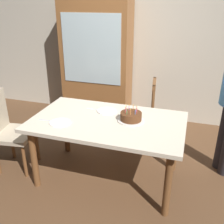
{
  "coord_description": "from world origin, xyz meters",
  "views": [
    {
      "loc": [
        0.79,
        -2.33,
        1.91
      ],
      "look_at": [
        0.05,
        0.0,
        0.83
      ],
      "focal_mm": 41.4,
      "sensor_mm": 36.0,
      "label": 1
    }
  ],
  "objects_px": {
    "plate_near_celebrant": "(60,123)",
    "chair_spindle_back": "(139,116)",
    "chair_upholstered": "(7,127)",
    "plate_far_side": "(107,111)",
    "china_cabinet": "(97,63)",
    "dining_table": "(108,127)",
    "birthday_cake": "(131,117)"
  },
  "relations": [
    {
      "from": "plate_far_side",
      "to": "chair_spindle_back",
      "type": "height_order",
      "value": "chair_spindle_back"
    },
    {
      "from": "chair_spindle_back",
      "to": "chair_upholstered",
      "type": "relative_size",
      "value": 1.0
    },
    {
      "from": "plate_far_side",
      "to": "dining_table",
      "type": "bearing_deg",
      "value": -69.45
    },
    {
      "from": "dining_table",
      "to": "birthday_cake",
      "type": "relative_size",
      "value": 5.74
    },
    {
      "from": "chair_spindle_back",
      "to": "chair_upholstered",
      "type": "xyz_separation_m",
      "value": [
        -1.38,
        -0.95,
        0.07
      ]
    },
    {
      "from": "dining_table",
      "to": "chair_upholstered",
      "type": "bearing_deg",
      "value": -173.02
    },
    {
      "from": "plate_far_side",
      "to": "chair_spindle_back",
      "type": "relative_size",
      "value": 0.23
    },
    {
      "from": "plate_far_side",
      "to": "chair_upholstered",
      "type": "height_order",
      "value": "chair_upholstered"
    },
    {
      "from": "plate_far_side",
      "to": "chair_spindle_back",
      "type": "bearing_deg",
      "value": 65.72
    },
    {
      "from": "chair_spindle_back",
      "to": "plate_near_celebrant",
      "type": "bearing_deg",
      "value": -121.67
    },
    {
      "from": "birthday_cake",
      "to": "china_cabinet",
      "type": "bearing_deg",
      "value": 122.24
    },
    {
      "from": "birthday_cake",
      "to": "plate_near_celebrant",
      "type": "distance_m",
      "value": 0.73
    },
    {
      "from": "plate_near_celebrant",
      "to": "chair_upholstered",
      "type": "height_order",
      "value": "chair_upholstered"
    },
    {
      "from": "dining_table",
      "to": "plate_far_side",
      "type": "bearing_deg",
      "value": 110.55
    },
    {
      "from": "dining_table",
      "to": "chair_upholstered",
      "type": "distance_m",
      "value": 1.21
    },
    {
      "from": "chair_upholstered",
      "to": "plate_far_side",
      "type": "bearing_deg",
      "value": 17.95
    },
    {
      "from": "dining_table",
      "to": "plate_near_celebrant",
      "type": "height_order",
      "value": "plate_near_celebrant"
    },
    {
      "from": "plate_far_side",
      "to": "china_cabinet",
      "type": "height_order",
      "value": "china_cabinet"
    },
    {
      "from": "plate_near_celebrant",
      "to": "chair_spindle_back",
      "type": "distance_m",
      "value": 1.22
    },
    {
      "from": "dining_table",
      "to": "chair_spindle_back",
      "type": "distance_m",
      "value": 0.84
    },
    {
      "from": "dining_table",
      "to": "birthday_cake",
      "type": "xyz_separation_m",
      "value": [
        0.24,
        0.06,
        0.13
      ]
    },
    {
      "from": "chair_upholstered",
      "to": "chair_spindle_back",
      "type": "bearing_deg",
      "value": 34.51
    },
    {
      "from": "plate_near_celebrant",
      "to": "birthday_cake",
      "type": "bearing_deg",
      "value": 21.76
    },
    {
      "from": "dining_table",
      "to": "plate_near_celebrant",
      "type": "bearing_deg",
      "value": -154.13
    },
    {
      "from": "birthday_cake",
      "to": "plate_near_celebrant",
      "type": "xyz_separation_m",
      "value": [
        -0.68,
        -0.27,
        -0.04
      ]
    },
    {
      "from": "plate_near_celebrant",
      "to": "china_cabinet",
      "type": "xyz_separation_m",
      "value": [
        -0.26,
        1.77,
        0.21
      ]
    },
    {
      "from": "plate_near_celebrant",
      "to": "chair_spindle_back",
      "type": "xyz_separation_m",
      "value": [
        0.63,
        1.01,
        -0.28
      ]
    },
    {
      "from": "plate_far_side",
      "to": "chair_upholstered",
      "type": "xyz_separation_m",
      "value": [
        -1.11,
        -0.36,
        -0.21
      ]
    },
    {
      "from": "birthday_cake",
      "to": "chair_spindle_back",
      "type": "relative_size",
      "value": 0.29
    },
    {
      "from": "chair_spindle_back",
      "to": "china_cabinet",
      "type": "height_order",
      "value": "china_cabinet"
    },
    {
      "from": "birthday_cake",
      "to": "chair_upholstered",
      "type": "xyz_separation_m",
      "value": [
        -1.43,
        -0.2,
        -0.24
      ]
    },
    {
      "from": "birthday_cake",
      "to": "dining_table",
      "type": "bearing_deg",
      "value": -166.46
    }
  ]
}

